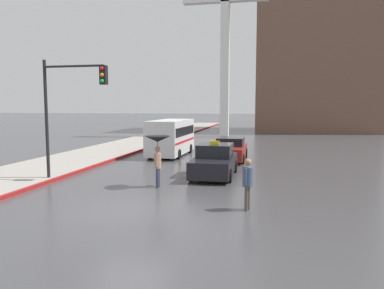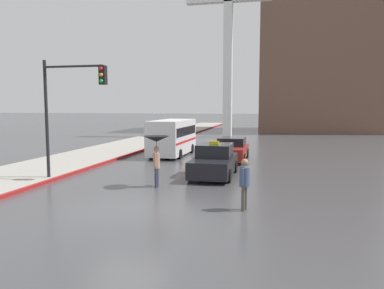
{
  "view_description": "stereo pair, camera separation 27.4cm",
  "coord_description": "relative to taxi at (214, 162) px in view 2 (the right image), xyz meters",
  "views": [
    {
      "loc": [
        4.45,
        -11.19,
        3.35
      ],
      "look_at": [
        0.56,
        7.26,
        1.4
      ],
      "focal_mm": 35.0,
      "sensor_mm": 36.0,
      "label": 1
    },
    {
      "loc": [
        4.72,
        -11.13,
        3.35
      ],
      "look_at": [
        0.56,
        7.26,
        1.4
      ],
      "focal_mm": 35.0,
      "sensor_mm": 36.0,
      "label": 2
    }
  ],
  "objects": [
    {
      "name": "ground_plane",
      "position": [
        -1.86,
        -6.31,
        -0.7
      ],
      "size": [
        300.0,
        300.0,
        0.0
      ],
      "primitive_type": "plane",
      "color": "#424244"
    },
    {
      "name": "taxi",
      "position": [
        0.0,
        0.0,
        0.0
      ],
      "size": [
        1.91,
        4.19,
        1.69
      ],
      "rotation": [
        0.0,
        0.0,
        3.14
      ],
      "color": "black",
      "rests_on": "ground_plane"
    },
    {
      "name": "sedan_red",
      "position": [
        0.16,
        5.56,
        -0.05
      ],
      "size": [
        1.91,
        4.4,
        1.4
      ],
      "rotation": [
        0.0,
        0.0,
        3.14
      ],
      "color": "maroon",
      "rests_on": "ground_plane"
    },
    {
      "name": "ambulance_van",
      "position": [
        -4.02,
        6.89,
        0.64
      ],
      "size": [
        2.15,
        5.44,
        2.4
      ],
      "rotation": [
        0.0,
        0.0,
        3.13
      ],
      "color": "silver",
      "rests_on": "ground_plane"
    },
    {
      "name": "pedestrian_with_umbrella",
      "position": [
        -1.93,
        -2.92,
        1.03
      ],
      "size": [
        1.06,
        1.06,
        2.12
      ],
      "rotation": [
        0.0,
        0.0,
        1.65
      ],
      "color": "#2D3347",
      "rests_on": "ground_plane"
    },
    {
      "name": "pedestrian_man",
      "position": [
        1.9,
        -5.6,
        0.3
      ],
      "size": [
        0.41,
        0.49,
        1.68
      ],
      "rotation": [
        0.0,
        0.0,
        -1.83
      ],
      "color": "#4C473D",
      "rests_on": "ground_plane"
    },
    {
      "name": "traffic_light",
      "position": [
        -5.97,
        -2.61,
        3.0
      ],
      "size": [
        2.98,
        0.38,
        5.35
      ],
      "color": "black",
      "rests_on": "ground_plane"
    },
    {
      "name": "building_tower_near",
      "position": [
        8.2,
        35.46,
        11.45
      ],
      "size": [
        15.09,
        11.76,
        24.3
      ],
      "color": "brown",
      "rests_on": "ground_plane"
    },
    {
      "name": "monument_cross",
      "position": [
        -2.32,
        22.69,
        10.79
      ],
      "size": [
        8.91,
        0.9,
        20.25
      ],
      "color": "white",
      "rests_on": "ground_plane"
    }
  ]
}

